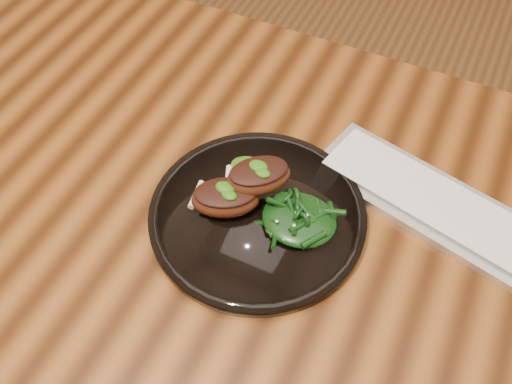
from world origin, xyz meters
TOP-DOWN VIEW (x-y plane):
  - desk at (0.00, 0.00)m, footprint 1.60×0.80m
  - plate at (-0.02, -0.02)m, footprint 0.30×0.30m
  - lamb_chop_front at (-0.06, -0.03)m, footprint 0.11×0.10m
  - lamb_chop_back at (-0.03, 0.01)m, footprint 0.11×0.10m
  - herb_smear at (-0.06, 0.05)m, footprint 0.07×0.05m
  - greens_heap at (0.04, -0.01)m, footprint 0.10×0.10m
  - keyboard at (0.22, 0.10)m, footprint 0.40×0.21m

SIDE VIEW (x-z plane):
  - desk at x=0.00m, z-range 0.29..1.04m
  - keyboard at x=0.22m, z-range 0.75..0.77m
  - plate at x=-0.02m, z-range 0.75..0.77m
  - herb_smear at x=-0.06m, z-range 0.77..0.77m
  - greens_heap at x=0.04m, z-range 0.77..0.80m
  - lamb_chop_front at x=-0.06m, z-range 0.77..0.81m
  - lamb_chop_back at x=-0.03m, z-range 0.79..0.83m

